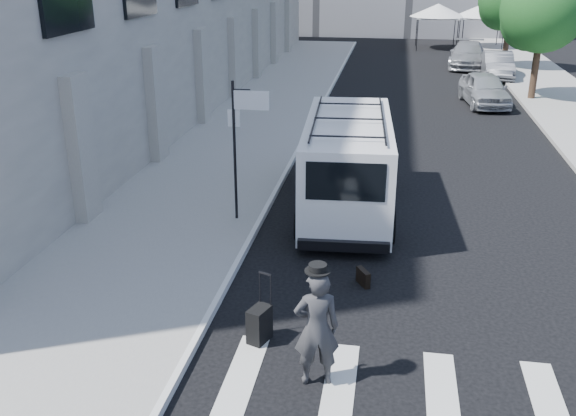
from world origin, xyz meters
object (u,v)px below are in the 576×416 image
(businessman, at_px, (317,328))
(parked_car_a, at_px, (484,89))
(cargo_van, at_px, (348,163))
(parked_car_b, at_px, (498,65))
(briefcase, at_px, (363,277))
(parked_car_c, at_px, (468,55))
(suitcase, at_px, (259,324))

(businessman, distance_m, parked_car_a, 22.29)
(cargo_van, distance_m, parked_car_b, 22.31)
(briefcase, bearing_deg, parked_car_c, 50.81)
(suitcase, bearing_deg, cargo_van, 102.44)
(cargo_van, distance_m, parked_car_a, 14.92)
(businessman, relative_size, suitcase, 1.57)
(parked_car_b, bearing_deg, parked_car_c, 111.16)
(suitcase, distance_m, parked_car_c, 32.37)
(briefcase, height_order, suitcase, suitcase)
(cargo_van, relative_size, parked_car_a, 1.56)
(suitcase, xyz_separation_m, parked_car_b, (7.72, 27.99, 0.39))
(parked_car_b, bearing_deg, businessman, -100.49)
(suitcase, height_order, cargo_van, cargo_van)
(briefcase, height_order, parked_car_c, parked_car_c)
(businessman, xyz_separation_m, suitcase, (-1.13, 1.00, -0.66))
(businessman, height_order, parked_car_b, businessman)
(briefcase, relative_size, suitcase, 0.35)
(cargo_van, xyz_separation_m, parked_car_c, (5.45, 25.00, -0.53))
(parked_car_a, bearing_deg, businessman, -110.07)
(suitcase, relative_size, parked_car_c, 0.24)
(parked_car_c, bearing_deg, suitcase, -94.62)
(parked_car_b, bearing_deg, briefcase, -100.93)
(cargo_van, bearing_deg, businessman, -92.40)
(briefcase, bearing_deg, parked_car_b, 46.76)
(businessman, height_order, suitcase, businessman)
(businessman, bearing_deg, cargo_van, -102.51)
(cargo_van, bearing_deg, parked_car_b, 69.10)
(businessman, distance_m, briefcase, 3.55)
(parked_car_b, bearing_deg, parked_car_a, -99.64)
(businessman, height_order, cargo_van, cargo_van)
(briefcase, bearing_deg, suitcase, -155.22)
(briefcase, relative_size, parked_car_b, 0.10)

